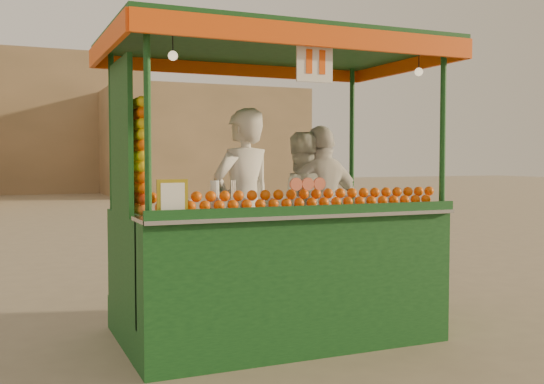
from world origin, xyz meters
name	(u,v)px	position (x,y,z in m)	size (l,w,h in m)	color
ground	(234,334)	(0.00, 0.00, 0.00)	(90.00, 90.00, 0.00)	#756753
building_right	(201,143)	(7.00, 24.00, 2.50)	(9.00, 6.00, 5.00)	#9D7C59
juice_cart	(270,242)	(0.26, -0.29, 0.92)	(3.13, 2.03, 2.84)	#0F3A16
vendor_left	(243,207)	(0.02, -0.20, 1.26)	(0.78, 0.64, 1.85)	beige
vendor_middle	(300,212)	(0.78, 0.14, 1.16)	(0.92, 0.79, 1.66)	silver
vendor_right	(323,209)	(1.00, 0.05, 1.19)	(1.07, 0.59, 1.72)	silver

